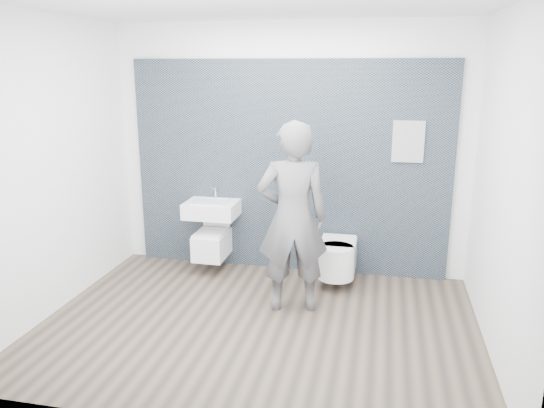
% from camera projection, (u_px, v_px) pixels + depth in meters
% --- Properties ---
extents(ground, '(4.00, 4.00, 0.00)m').
position_uv_depth(ground, '(258.00, 324.00, 4.92)').
color(ground, brown).
rests_on(ground, ground).
extents(room_shell, '(4.00, 4.00, 4.00)m').
position_uv_depth(room_shell, '(257.00, 137.00, 4.48)').
color(room_shell, white).
rests_on(room_shell, ground).
extents(tile_wall, '(3.60, 0.06, 2.40)m').
position_uv_depth(tile_wall, '(287.00, 267.00, 6.31)').
color(tile_wall, black).
rests_on(tile_wall, ground).
extents(washbasin, '(0.59, 0.44, 0.44)m').
position_uv_depth(washbasin, '(212.00, 209.00, 6.05)').
color(washbasin, white).
rests_on(washbasin, ground).
extents(toilet_square, '(0.34, 0.50, 0.67)m').
position_uv_depth(toilet_square, '(212.00, 243.00, 6.14)').
color(toilet_square, white).
rests_on(toilet_square, ground).
extents(toilet_rounded, '(0.39, 0.66, 0.36)m').
position_uv_depth(toilet_rounded, '(337.00, 258.00, 5.76)').
color(toilet_rounded, white).
rests_on(toilet_rounded, ground).
extents(info_placard, '(0.33, 0.03, 0.44)m').
position_uv_depth(info_placard, '(399.00, 277.00, 6.00)').
color(info_placard, silver).
rests_on(info_placard, ground).
extents(visitor, '(0.76, 0.60, 1.85)m').
position_uv_depth(visitor, '(293.00, 218.00, 5.02)').
color(visitor, '#5E5F63').
rests_on(visitor, ground).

